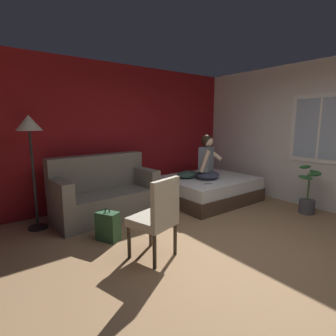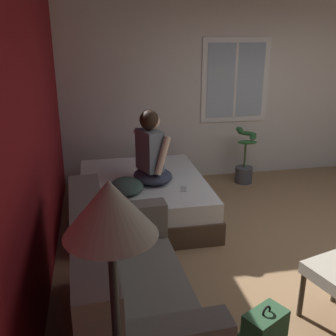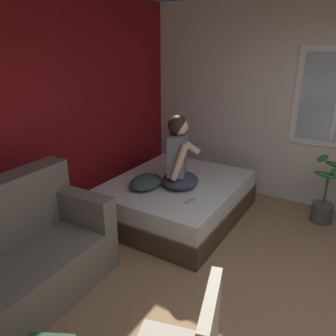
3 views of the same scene
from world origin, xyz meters
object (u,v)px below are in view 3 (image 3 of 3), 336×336
object	(u,v)px
person_seated	(179,159)
bed	(176,198)
throw_pillow	(146,182)
cell_phone	(190,201)
potted_plant	(324,200)
couch	(9,264)

from	to	relation	value
person_seated	bed	bearing A→B (deg)	40.13
throw_pillow	cell_phone	bearing A→B (deg)	-95.22
cell_phone	potted_plant	world-z (taller)	potted_plant
bed	throw_pillow	xyz separation A→B (m)	(-0.36, 0.22, 0.31)
bed	couch	size ratio (longest dim) A/B	1.05
couch	person_seated	bearing A→B (deg)	-14.14
bed	person_seated	xyz separation A→B (m)	(-0.12, -0.10, 0.60)
bed	cell_phone	distance (m)	0.64
couch	throw_pillow	distance (m)	1.74
couch	potted_plant	size ratio (longest dim) A/B	2.04
couch	potted_plant	xyz separation A→B (m)	(2.91, -2.05, -0.09)
couch	cell_phone	size ratio (longest dim) A/B	12.07
throw_pillow	potted_plant	bearing A→B (deg)	-57.78
bed	potted_plant	distance (m)	1.85
bed	throw_pillow	distance (m)	0.52
throw_pillow	cell_phone	size ratio (longest dim) A/B	3.33
bed	potted_plant	world-z (taller)	potted_plant
couch	cell_phone	world-z (taller)	couch
person_seated	cell_phone	xyz separation A→B (m)	(-0.30, -0.32, -0.35)
couch	potted_plant	world-z (taller)	couch
couch	cell_phone	distance (m)	1.86
bed	person_seated	bearing A→B (deg)	-139.87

